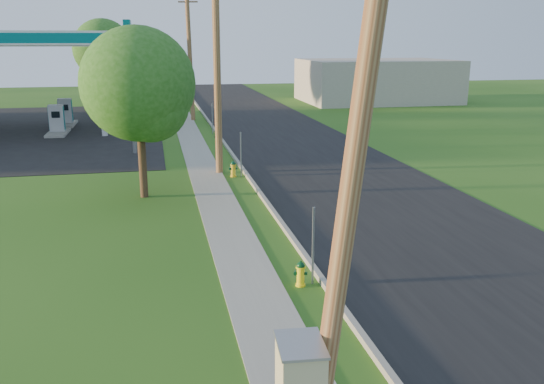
% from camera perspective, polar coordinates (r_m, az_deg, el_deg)
% --- Properties ---
extents(ground_plane, '(140.00, 140.00, 0.00)m').
position_cam_1_polar(ground_plane, '(11.01, 8.85, -17.83)').
color(ground_plane, '#1F4C12').
rests_on(ground_plane, ground).
extents(road, '(8.00, 120.00, 0.02)m').
position_cam_1_polar(road, '(21.09, 10.95, -1.64)').
color(road, black).
rests_on(road, ground).
extents(curb, '(0.15, 120.00, 0.15)m').
position_cam_1_polar(curb, '(19.91, 0.25, -2.16)').
color(curb, gray).
rests_on(curb, ground).
extents(sidewalk, '(1.50, 120.00, 0.03)m').
position_cam_1_polar(sidewalk, '(19.66, -4.75, -2.62)').
color(sidewalk, '#9A988C').
rests_on(sidewalk, ground).
extents(utility_pole_near, '(1.40, 0.32, 9.48)m').
position_cam_1_polar(utility_pole_near, '(8.21, 8.65, 6.91)').
color(utility_pole_near, brown).
rests_on(utility_pole_near, ground).
extents(utility_pole_mid, '(1.40, 0.32, 9.80)m').
position_cam_1_polar(utility_pole_mid, '(25.80, -5.48, 12.70)').
color(utility_pole_mid, brown).
rests_on(utility_pole_mid, ground).
extents(utility_pole_far, '(1.40, 0.32, 9.50)m').
position_cam_1_polar(utility_pole_far, '(43.73, -8.14, 13.31)').
color(utility_pole_far, brown).
rests_on(utility_pole_far, ground).
extents(sign_post_near, '(0.05, 0.04, 2.00)m').
position_cam_1_polar(sign_post_near, '(14.22, 4.09, -5.37)').
color(sign_post_near, gray).
rests_on(sign_post_near, ground).
extents(sign_post_mid, '(0.05, 0.04, 2.00)m').
position_cam_1_polar(sign_post_mid, '(25.38, -3.09, 3.71)').
color(sign_post_mid, gray).
rests_on(sign_post_mid, ground).
extents(sign_post_far, '(0.05, 0.04, 2.00)m').
position_cam_1_polar(sign_post_far, '(37.33, -5.93, 7.26)').
color(sign_post_far, gray).
rests_on(sign_post_far, ground).
extents(fuel_pump_ne, '(1.20, 3.20, 1.90)m').
position_cam_1_polar(fuel_pump_ne, '(39.44, -20.52, 6.41)').
color(fuel_pump_ne, gray).
rests_on(fuel_pump_ne, ground).
extents(fuel_pump_se, '(1.20, 3.20, 1.90)m').
position_cam_1_polar(fuel_pump_se, '(43.37, -19.76, 7.16)').
color(fuel_pump_se, gray).
rests_on(fuel_pump_se, ground).
extents(price_pylon, '(0.34, 2.04, 6.85)m').
position_cam_1_polar(price_pylon, '(31.15, -14.01, 13.59)').
color(price_pylon, gray).
rests_on(price_pylon, ground).
extents(distant_building, '(14.00, 10.00, 4.00)m').
position_cam_1_polar(distant_building, '(57.88, 10.31, 10.80)').
color(distant_building, '#A0978B').
rests_on(distant_building, ground).
extents(tree_verge, '(4.25, 4.25, 6.44)m').
position_cam_1_polar(tree_verge, '(22.07, -12.87, 9.93)').
color(tree_verge, '#3D271A').
rests_on(tree_verge, ground).
extents(tree_lot, '(5.03, 5.03, 7.63)m').
position_cam_1_polar(tree_lot, '(52.06, -16.29, 13.23)').
color(tree_lot, '#3D271A').
rests_on(tree_lot, ground).
extents(hydrant_near, '(0.34, 0.31, 0.66)m').
position_cam_1_polar(hydrant_near, '(14.34, 2.85, -8.09)').
color(hydrant_near, yellow).
rests_on(hydrant_near, ground).
extents(hydrant_mid, '(0.37, 0.33, 0.73)m').
position_cam_1_polar(hydrant_mid, '(25.54, -3.86, 2.30)').
color(hydrant_mid, yellow).
rests_on(hydrant_mid, ground).
extents(hydrant_far, '(0.38, 0.34, 0.72)m').
position_cam_1_polar(hydrant_far, '(34.10, -5.42, 5.46)').
color(hydrant_far, yellow).
rests_on(hydrant_far, ground).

